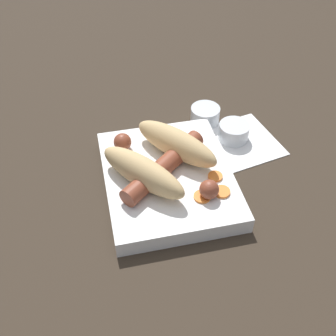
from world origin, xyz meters
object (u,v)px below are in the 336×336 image
at_px(food_tray, 168,179).
at_px(bread_roll, 160,157).
at_px(sausage, 163,164).
at_px(condiment_cup_near, 234,133).
at_px(condiment_cup_far, 205,116).

bearing_deg(food_tray, bread_roll, -138.67).
xyz_separation_m(sausage, condiment_cup_near, (-0.08, 0.15, -0.03)).
bearing_deg(condiment_cup_near, food_tray, -58.25).
height_order(sausage, condiment_cup_near, sausage).
bearing_deg(food_tray, condiment_cup_near, 121.75).
xyz_separation_m(bread_roll, condiment_cup_far, (-0.13, 0.11, -0.04)).
xyz_separation_m(condiment_cup_near, condiment_cup_far, (-0.06, -0.04, 0.00)).
distance_m(sausage, condiment_cup_far, 0.18).
bearing_deg(bread_roll, food_tray, 41.33).
bearing_deg(condiment_cup_far, sausage, -38.12).
bearing_deg(condiment_cup_near, condiment_cup_far, -148.25).
xyz_separation_m(food_tray, condiment_cup_near, (-0.09, 0.14, -0.00)).
distance_m(sausage, condiment_cup_near, 0.17).
xyz_separation_m(food_tray, condiment_cup_far, (-0.15, 0.10, -0.00)).
height_order(condiment_cup_near, condiment_cup_far, same).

